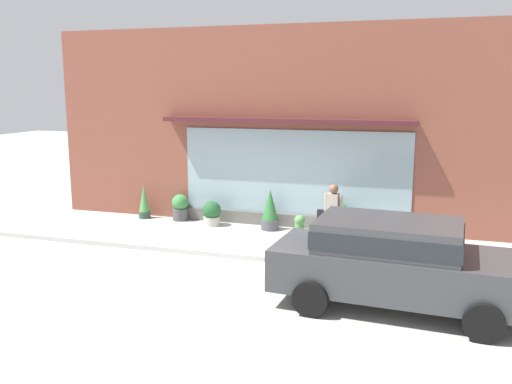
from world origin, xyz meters
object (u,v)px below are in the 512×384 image
(fire_hydrant, at_px, (299,234))
(pedestrian_with_handbag, at_px, (332,213))
(parked_car_dark_gray, at_px, (396,259))
(potted_plant_corner_tall, at_px, (212,213))
(potted_plant_doorstep, at_px, (144,202))
(potted_plant_window_left, at_px, (180,207))
(potted_plant_window_right, at_px, (339,215))
(potted_plant_near_hydrant, at_px, (270,210))

(fire_hydrant, bearing_deg, pedestrian_with_handbag, 26.42)
(parked_car_dark_gray, height_order, potted_plant_corner_tall, parked_car_dark_gray)
(potted_plant_doorstep, relative_size, potted_plant_window_left, 1.30)
(potted_plant_window_right, xyz_separation_m, potted_plant_corner_tall, (-3.54, -0.23, -0.14))
(parked_car_dark_gray, bearing_deg, potted_plant_near_hydrant, 131.46)
(pedestrian_with_handbag, xyz_separation_m, potted_plant_corner_tall, (-3.66, 1.55, -0.58))
(pedestrian_with_handbag, relative_size, potted_plant_window_left, 2.13)
(fire_hydrant, xyz_separation_m, potted_plant_window_right, (0.57, 2.12, 0.03))
(parked_car_dark_gray, height_order, potted_plant_doorstep, parked_car_dark_gray)
(potted_plant_doorstep, bearing_deg, potted_plant_window_left, 4.24)
(potted_plant_window_right, xyz_separation_m, potted_plant_window_left, (-4.65, 0.08, -0.11))
(pedestrian_with_handbag, height_order, potted_plant_corner_tall, pedestrian_with_handbag)
(potted_plant_near_hydrant, bearing_deg, pedestrian_with_handbag, -39.06)
(potted_plant_near_hydrant, bearing_deg, potted_plant_window_left, 174.60)
(fire_hydrant, bearing_deg, potted_plant_window_left, 151.57)
(potted_plant_corner_tall, bearing_deg, parked_car_dark_gray, -40.71)
(potted_plant_window_right, bearing_deg, potted_plant_corner_tall, -176.34)
(fire_hydrant, relative_size, potted_plant_doorstep, 0.93)
(parked_car_dark_gray, relative_size, potted_plant_corner_tall, 6.44)
(parked_car_dark_gray, xyz_separation_m, potted_plant_corner_tall, (-5.29, 4.55, -0.54))
(potted_plant_window_left, bearing_deg, potted_plant_doorstep, -175.76)
(fire_hydrant, relative_size, pedestrian_with_handbag, 0.57)
(parked_car_dark_gray, xyz_separation_m, potted_plant_doorstep, (-7.54, 4.78, -0.42))
(potted_plant_corner_tall, distance_m, potted_plant_doorstep, 2.27)
(fire_hydrant, height_order, potted_plant_corner_tall, fire_hydrant)
(potted_plant_window_right, height_order, potted_plant_corner_tall, potted_plant_window_right)
(parked_car_dark_gray, height_order, potted_plant_window_left, parked_car_dark_gray)
(potted_plant_near_hydrant, height_order, potted_plant_corner_tall, potted_plant_near_hydrant)
(fire_hydrant, distance_m, potted_plant_near_hydrant, 2.32)
(pedestrian_with_handbag, bearing_deg, potted_plant_corner_tall, -12.01)
(fire_hydrant, xyz_separation_m, potted_plant_corner_tall, (-2.97, 1.90, -0.11))
(potted_plant_doorstep, bearing_deg, parked_car_dark_gray, -32.37)
(pedestrian_with_handbag, height_order, parked_car_dark_gray, pedestrian_with_handbag)
(potted_plant_near_hydrant, xyz_separation_m, potted_plant_corner_tall, (-1.69, -0.05, -0.18))
(potted_plant_near_hydrant, bearing_deg, potted_plant_window_right, 5.59)
(potted_plant_doorstep, bearing_deg, potted_plant_window_right, -0.00)
(pedestrian_with_handbag, distance_m, potted_plant_doorstep, 6.19)
(parked_car_dark_gray, distance_m, potted_plant_window_left, 8.06)
(potted_plant_near_hydrant, xyz_separation_m, potted_plant_window_right, (1.85, 0.18, -0.04))
(pedestrian_with_handbag, relative_size, potted_plant_doorstep, 1.64)
(fire_hydrant, relative_size, potted_plant_window_right, 1.10)
(parked_car_dark_gray, relative_size, potted_plant_window_right, 5.34)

